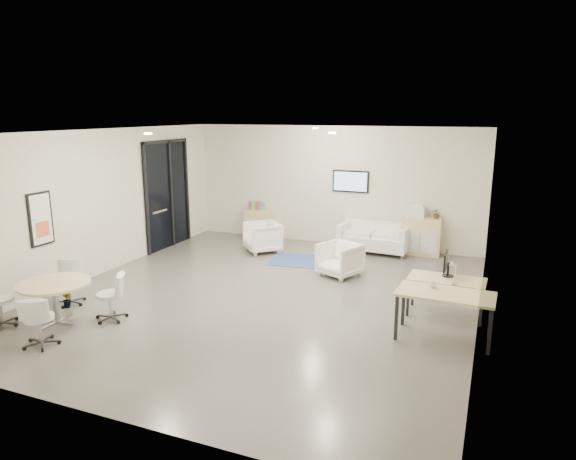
{
  "coord_description": "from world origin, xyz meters",
  "views": [
    {
      "loc": [
        4.08,
        -8.74,
        3.57
      ],
      "look_at": [
        0.36,
        0.4,
        1.28
      ],
      "focal_mm": 32.0,
      "sensor_mm": 36.0,
      "label": 1
    }
  ],
  "objects_px": {
    "loveseat": "(374,238)",
    "desk_front": "(445,298)",
    "armchair_right": "(340,258)",
    "round_table": "(54,287)",
    "armchair_left": "(262,236)",
    "sideboard_left": "(258,224)",
    "sideboard_right": "(421,236)",
    "desk_rear": "(447,282)"
  },
  "relations": [
    {
      "from": "armchair_right",
      "to": "round_table",
      "type": "relative_size",
      "value": 0.68
    },
    {
      "from": "desk_rear",
      "to": "desk_front",
      "type": "relative_size",
      "value": 0.88
    },
    {
      "from": "desk_front",
      "to": "armchair_left",
      "type": "bearing_deg",
      "value": 145.09
    },
    {
      "from": "armchair_right",
      "to": "desk_rear",
      "type": "xyz_separation_m",
      "value": [
        2.4,
        -1.48,
        0.21
      ]
    },
    {
      "from": "desk_rear",
      "to": "armchair_left",
      "type": "bearing_deg",
      "value": 153.17
    },
    {
      "from": "armchair_left",
      "to": "desk_rear",
      "type": "relative_size",
      "value": 0.64
    },
    {
      "from": "loveseat",
      "to": "desk_front",
      "type": "xyz_separation_m",
      "value": [
        2.21,
        -4.77,
        0.34
      ]
    },
    {
      "from": "desk_rear",
      "to": "loveseat",
      "type": "bearing_deg",
      "value": 121.62
    },
    {
      "from": "sideboard_right",
      "to": "sideboard_left",
      "type": "bearing_deg",
      "value": 179.48
    },
    {
      "from": "desk_rear",
      "to": "round_table",
      "type": "height_order",
      "value": "round_table"
    },
    {
      "from": "sideboard_left",
      "to": "desk_front",
      "type": "bearing_deg",
      "value": -41.47
    },
    {
      "from": "sideboard_right",
      "to": "round_table",
      "type": "relative_size",
      "value": 0.8
    },
    {
      "from": "armchair_left",
      "to": "desk_front",
      "type": "relative_size",
      "value": 0.56
    },
    {
      "from": "armchair_left",
      "to": "desk_rear",
      "type": "height_order",
      "value": "armchair_left"
    },
    {
      "from": "round_table",
      "to": "sideboard_right",
      "type": "bearing_deg",
      "value": 52.64
    },
    {
      "from": "armchair_right",
      "to": "sideboard_right",
      "type": "bearing_deg",
      "value": 84.57
    },
    {
      "from": "armchair_right",
      "to": "round_table",
      "type": "xyz_separation_m",
      "value": [
        -3.78,
        -4.35,
        0.23
      ]
    },
    {
      "from": "sideboard_left",
      "to": "sideboard_right",
      "type": "bearing_deg",
      "value": -0.52
    },
    {
      "from": "armchair_left",
      "to": "round_table",
      "type": "height_order",
      "value": "armchair_left"
    },
    {
      "from": "round_table",
      "to": "loveseat",
      "type": "bearing_deg",
      "value": 58.6
    },
    {
      "from": "desk_rear",
      "to": "desk_front",
      "type": "distance_m",
      "value": 1.03
    },
    {
      "from": "loveseat",
      "to": "desk_front",
      "type": "bearing_deg",
      "value": -61.96
    },
    {
      "from": "sideboard_right",
      "to": "loveseat",
      "type": "relative_size",
      "value": 0.53
    },
    {
      "from": "sideboard_left",
      "to": "desk_rear",
      "type": "bearing_deg",
      "value": -35.43
    },
    {
      "from": "sideboard_left",
      "to": "armchair_right",
      "type": "xyz_separation_m",
      "value": [
        3.19,
        -2.5,
        0.0
      ]
    },
    {
      "from": "loveseat",
      "to": "desk_front",
      "type": "distance_m",
      "value": 5.27
    },
    {
      "from": "loveseat",
      "to": "round_table",
      "type": "bearing_deg",
      "value": -118.17
    },
    {
      "from": "sideboard_right",
      "to": "desk_front",
      "type": "distance_m",
      "value": 5.08
    },
    {
      "from": "loveseat",
      "to": "desk_front",
      "type": "relative_size",
      "value": 1.19
    },
    {
      "from": "sideboard_right",
      "to": "desk_rear",
      "type": "bearing_deg",
      "value": -76.02
    },
    {
      "from": "sideboard_right",
      "to": "desk_rear",
      "type": "distance_m",
      "value": 4.06
    },
    {
      "from": "sideboard_left",
      "to": "round_table",
      "type": "height_order",
      "value": "sideboard_left"
    },
    {
      "from": "sideboard_left",
      "to": "armchair_right",
      "type": "height_order",
      "value": "sideboard_left"
    },
    {
      "from": "armchair_right",
      "to": "round_table",
      "type": "bearing_deg",
      "value": -106.4
    },
    {
      "from": "desk_front",
      "to": "loveseat",
      "type": "bearing_deg",
      "value": 116.79
    },
    {
      "from": "armchair_left",
      "to": "armchair_right",
      "type": "height_order",
      "value": "armchair_left"
    },
    {
      "from": "armchair_right",
      "to": "desk_front",
      "type": "bearing_deg",
      "value": -20.79
    },
    {
      "from": "sideboard_left",
      "to": "armchair_right",
      "type": "relative_size",
      "value": 1.0
    },
    {
      "from": "desk_rear",
      "to": "round_table",
      "type": "distance_m",
      "value": 6.81
    },
    {
      "from": "armchair_right",
      "to": "round_table",
      "type": "distance_m",
      "value": 5.76
    },
    {
      "from": "armchair_left",
      "to": "sideboard_left",
      "type": "bearing_deg",
      "value": 165.13
    },
    {
      "from": "loveseat",
      "to": "armchair_left",
      "type": "xyz_separation_m",
      "value": [
        -2.7,
        -1.09,
        0.07
      ]
    }
  ]
}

